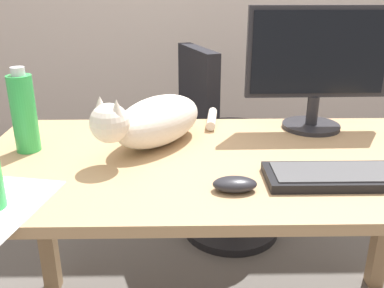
{
  "coord_description": "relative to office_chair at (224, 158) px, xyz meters",
  "views": [
    {
      "loc": [
        -0.12,
        -1.14,
        1.21
      ],
      "look_at": [
        -0.1,
        -0.04,
        0.78
      ],
      "focal_mm": 39.43,
      "sensor_mm": 36.0,
      "label": 1
    }
  ],
  "objects": [
    {
      "name": "computer_mouse",
      "position": [
        -0.06,
        -0.93,
        0.33
      ],
      "size": [
        0.11,
        0.06,
        0.04
      ],
      "primitive_type": "ellipsoid",
      "color": "#232328",
      "rests_on": "desk"
    },
    {
      "name": "spray_bottle",
      "position": [
        -0.67,
        -0.66,
        0.43
      ],
      "size": [
        0.07,
        0.07,
        0.26
      ],
      "color": "green",
      "rests_on": "desk"
    },
    {
      "name": "keyboard",
      "position": [
        0.24,
        -0.88,
        0.32
      ],
      "size": [
        0.44,
        0.15,
        0.03
      ],
      "color": "black",
      "rests_on": "desk"
    },
    {
      "name": "office_chair",
      "position": [
        0.0,
        0.0,
        0.0
      ],
      "size": [
        0.51,
        0.48,
        0.94
      ],
      "color": "black",
      "rests_on": "ground_plane"
    },
    {
      "name": "desk",
      "position": [
        -0.06,
        -0.72,
        0.21
      ],
      "size": [
        1.48,
        0.74,
        0.72
      ],
      "color": "tan",
      "rests_on": "ground_plane"
    },
    {
      "name": "cat",
      "position": [
        -0.28,
        -0.62,
        0.39
      ],
      "size": [
        0.38,
        0.51,
        0.2
      ],
      "color": "silver",
      "rests_on": "desk"
    },
    {
      "name": "monitor",
      "position": [
        0.26,
        -0.46,
        0.54
      ],
      "size": [
        0.48,
        0.2,
        0.42
      ],
      "color": "#232328",
      "rests_on": "desk"
    }
  ]
}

